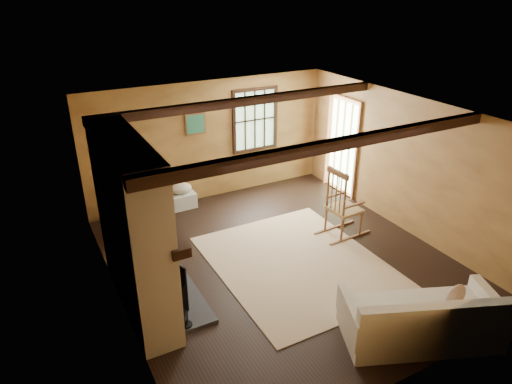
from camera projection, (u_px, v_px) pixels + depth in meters
ground at (280, 260)px, 7.37m from camera, size 5.50×5.50×0.00m
room_envelope at (286, 158)px, 6.98m from camera, size 5.02×5.52×2.44m
fireplace at (135, 234)px, 5.95m from camera, size 1.02×2.30×2.40m
rug at (297, 263)px, 7.29m from camera, size 2.50×3.00×0.01m
rocking_chair at (342, 207)px, 7.89m from camera, size 0.94×0.54×1.27m
sofa at (422, 322)px, 5.63m from camera, size 2.09×1.51×0.77m
firewood_pile at (121, 215)px, 8.56m from camera, size 0.59×0.11×0.22m
laundry_basket at (182, 200)px, 9.03m from camera, size 0.51×0.39×0.30m
basket_pillow at (181, 188)px, 8.92m from camera, size 0.47×0.41×0.20m
armchair at (138, 210)px, 8.24m from camera, size 1.00×1.01×0.66m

